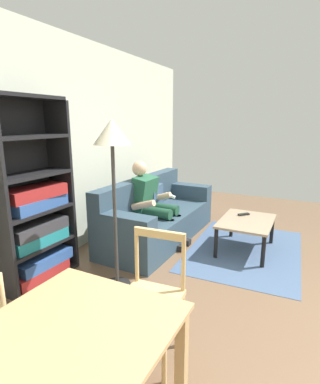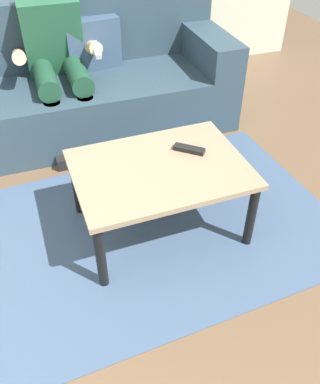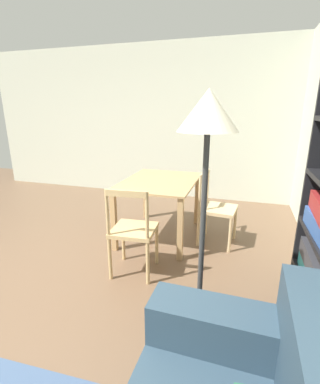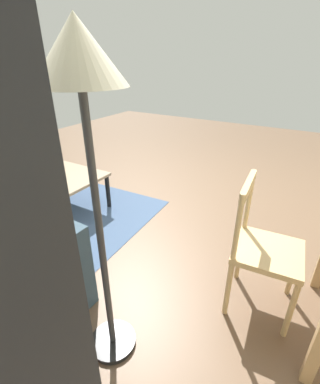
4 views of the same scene
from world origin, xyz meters
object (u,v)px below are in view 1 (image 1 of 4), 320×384
Objects in this scene: couch at (156,217)px; bookshelf at (33,213)px; coffee_table at (246,224)px; tv_remote at (244,214)px; dining_table at (51,371)px; floor_lamp at (112,148)px; person_lounging at (152,202)px; dining_chair_facing_couch at (151,298)px.

bookshelf is (-1.66, 0.61, 0.44)m from couch.
tv_remote is (0.20, 0.08, 0.07)m from coffee_table.
bookshelf is 2.13m from dining_table.
person_lounging is at bearing 11.62° from floor_lamp.
couch is 1.27× the size of floor_lamp.
dining_chair_facing_couch reaches higher than tv_remote.
couch is at bearing -20.11° from bookshelf.
floor_lamp is (0.67, 0.77, 0.99)m from dining_chair_facing_couch.
person_lounging is at bearing -22.24° from bookshelf.
person_lounging reaches higher than coffee_table.
floor_lamp is at bearing 49.11° from dining_chair_facing_couch.
person_lounging is 1.30× the size of coffee_table.
coffee_table is 0.22m from tv_remote.
bookshelf is at bearing 89.00° from tv_remote.
dining_table is 0.94m from dining_chair_facing_couch.
couch is 1.89× the size of person_lounging.
tv_remote is at bearing -2.81° from dining_table.
dining_table is at bearing -160.90° from couch.
couch is at bearing 96.34° from coffee_table.
bookshelf reaches higher than tv_remote.
couch is 2.36× the size of dining_chair_facing_couch.
bookshelf is 2.11× the size of dining_chair_facing_couch.
bookshelf is at bearing 106.04° from floor_lamp.
bookshelf is (-1.50, 0.61, 0.17)m from person_lounging.
coffee_table is (0.14, -1.28, 0.05)m from couch.
bookshelf is 1.14m from floor_lamp.
person_lounging is 6.84× the size of tv_remote.
couch reaches higher than tv_remote.
tv_remote is at bearing -28.25° from floor_lamp.
coffee_table is 0.46× the size of bookshelf.
floor_lamp reaches higher than dining_chair_facing_couch.
couch is at bearing 2.82° from person_lounging.
couch is at bearing 19.10° from dining_table.
couch is at bearing 10.67° from floor_lamp.
floor_lamp is at bearing 102.94° from tv_remote.
coffee_table is 5.27× the size of tv_remote.
tv_remote is 2.23m from floor_lamp.
dining_table is at bearing -154.10° from floor_lamp.
couch is at bearing 26.56° from dining_chair_facing_couch.
dining_chair_facing_couch is (-2.41, 0.17, 0.03)m from tv_remote.
person_lounging reaches higher than tv_remote.
tv_remote is 0.09× the size of bookshelf.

